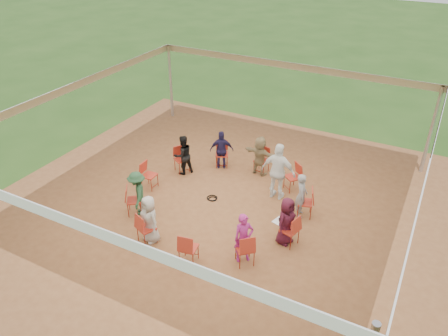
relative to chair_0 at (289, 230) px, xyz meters
The scene contains 25 objects.
ground 2.49m from the chair_0, 165.73° to the left, with size 80.00×80.00×0.00m, color #274A17.
dirt_patch 2.49m from the chair_0, 165.73° to the left, with size 13.00×13.00×0.00m, color brown.
tent 3.12m from the chair_0, 165.73° to the left, with size 10.33×10.33×3.00m.
chair_0 is the anchor object (origin of this frame).
chair_1 1.38m from the chair_0, 92.10° to the left, with size 0.42×0.44×0.90m, color #A92B1A, non-canonical shape.
chair_2 2.65m from the chair_0, 108.46° to the left, with size 0.42×0.44×0.90m, color #A92B1A, non-canonical shape.
chair_3 3.71m from the chair_0, 124.82° to the left, with size 0.42×0.44×0.90m, color #A92B1A, non-canonical shape.
chair_4 4.46m from the chair_0, 141.19° to the left, with size 0.42×0.44×0.90m, color #A92B1A, non-canonical shape.
chair_5 4.86m from the chair_0, 157.55° to the left, with size 0.42×0.44×0.90m, color #A92B1A, non-canonical shape.
chair_6 4.86m from the chair_0, behind, with size 0.42×0.44×0.90m, color #A92B1A, non-canonical shape.
chair_7 4.46m from the chair_0, 169.72° to the right, with size 0.42×0.44×0.90m, color #A92B1A, non-canonical shape.
chair_8 3.71m from the chair_0, 153.36° to the right, with size 0.42×0.44×0.90m, color #A92B1A, non-canonical shape.
chair_9 2.65m from the chair_0, 136.99° to the right, with size 0.42×0.44×0.90m, color #A92B1A, non-canonical shape.
chair_10 1.38m from the chair_0, 120.63° to the right, with size 0.42×0.44×0.90m, color #A92B1A, non-canonical shape.
person_seated_0 0.26m from the chair_0, 165.73° to the left, with size 0.66×0.37×1.35m, color #3B0F1D.
person_seated_1 1.37m from the chair_0, 96.98° to the left, with size 0.49×0.32×1.35m, color gray.
person_seated_2 3.63m from the chair_0, 126.07° to the left, with size 1.25×0.47×1.35m, color #8F7A52.
person_seated_3 4.36m from the chair_0, 141.84° to the left, with size 0.79×0.41×1.35m, color #1D183B.
person_seated_4 4.74m from the chair_0, 157.76° to the left, with size 0.66×0.38×1.35m, color black.
person_seated_5 4.36m from the chair_0, behind, with size 0.87×0.43×1.35m, color #204328.
person_seated_6 3.63m from the chair_0, 154.60° to the right, with size 0.66×0.37×1.35m, color #AAA397.
person_seated_7 1.37m from the chair_0, 125.51° to the right, with size 0.49×0.32×1.35m, color #971F6D.
standing_person 2.23m from the chair_0, 120.01° to the left, with size 1.06×0.54×1.81m, color white.
cable_coil 2.96m from the chair_0, 162.36° to the left, with size 0.36×0.36×0.03m.
laptop 0.34m from the chair_0, 165.73° to the left, with size 0.36×0.41×0.24m.
Camera 1 is at (5.05, -9.27, 7.52)m, focal length 35.00 mm.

